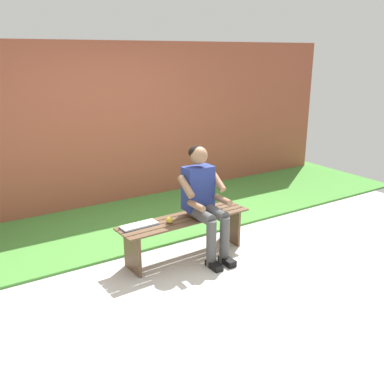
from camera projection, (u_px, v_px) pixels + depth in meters
ground_plane at (152, 327)px, 3.77m from camera, size 10.00×7.00×0.04m
grass_strip at (131, 216)px, 6.24m from camera, size 9.00×2.27×0.03m
brick_wall at (72, 128)px, 6.25m from camera, size 9.50×0.24×2.42m
bench_near at (185, 228)px, 4.95m from camera, size 1.61×0.45×0.47m
person_seated at (204, 198)px, 4.86m from camera, size 0.50×0.69×1.27m
apple at (170, 220)px, 4.75m from camera, size 0.07×0.07×0.07m
book_open at (139, 225)px, 4.68m from camera, size 0.42×0.17×0.02m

